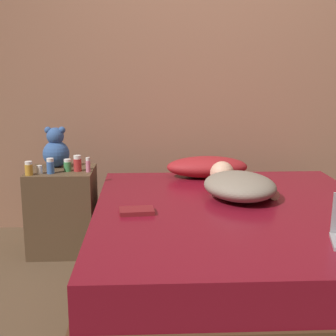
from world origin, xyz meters
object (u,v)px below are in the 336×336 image
(person_lying, at_px, (238,184))
(bottle_blue, at_px, (50,166))
(bottle_green, at_px, (68,165))
(teddy_bear, at_px, (56,149))
(bottle_amber, at_px, (29,168))
(bottle_red, at_px, (77,163))
(pillow, at_px, (207,167))
(book, at_px, (137,211))
(bottle_white, at_px, (39,170))
(bottle_pink, at_px, (88,165))

(person_lying, xyz_separation_m, bottle_blue, (-1.17, 0.34, 0.05))
(person_lying, relative_size, bottle_green, 8.31)
(teddy_bear, xyz_separation_m, bottle_amber, (-0.13, -0.26, -0.08))
(bottle_green, bearing_deg, bottle_red, -1.73)
(pillow, xyz_separation_m, bottle_green, (-0.95, -0.11, 0.04))
(bottle_green, height_order, book, bottle_green)
(person_lying, height_order, bottle_blue, bottle_blue)
(bottle_amber, bearing_deg, bottle_blue, 17.07)
(bottle_white, distance_m, book, 0.91)
(bottle_red, bearing_deg, book, -59.88)
(bottle_amber, bearing_deg, pillow, 10.48)
(person_lying, height_order, bottle_pink, bottle_pink)
(person_lying, distance_m, bottle_blue, 1.22)
(teddy_bear, xyz_separation_m, bottle_green, (0.10, -0.15, -0.08))
(pillow, height_order, bottle_amber, bottle_amber)
(bottle_amber, height_order, bottle_pink, bottle_pink)
(bottle_red, bearing_deg, bottle_green, 178.27)
(bottle_white, xyz_separation_m, bottle_pink, (0.31, 0.04, 0.02))
(bottle_green, bearing_deg, bottle_pink, -12.76)
(book, bearing_deg, bottle_amber, 139.70)
(bottle_white, distance_m, bottle_amber, 0.07)
(person_lying, distance_m, bottle_amber, 1.34)
(person_lying, xyz_separation_m, bottle_amber, (-1.30, 0.30, 0.05))
(person_lying, bearing_deg, book, -163.06)
(pillow, height_order, book, pillow)
(pillow, xyz_separation_m, book, (-0.48, -0.82, -0.06))
(bottle_pink, height_order, book, bottle_pink)
(bottle_white, height_order, bottle_pink, bottle_pink)
(bottle_white, bearing_deg, bottle_amber, -147.52)
(bottle_red, relative_size, bottle_amber, 1.19)
(pillow, distance_m, bottle_amber, 1.21)
(pillow, height_order, bottle_white, pillow)
(book, bearing_deg, bottle_green, 123.92)
(bottle_white, xyz_separation_m, bottle_blue, (0.07, 0.00, 0.02))
(bottle_blue, relative_size, bottle_red, 0.95)
(bottle_green, distance_m, bottle_red, 0.07)
(pillow, xyz_separation_m, bottle_blue, (-1.05, -0.18, 0.05))
(bottle_green, bearing_deg, book, -56.08)
(person_lying, height_order, bottle_amber, bottle_amber)
(pillow, bearing_deg, bottle_green, -173.31)
(bottle_red, bearing_deg, pillow, 7.31)
(pillow, distance_m, book, 0.95)
(pillow, bearing_deg, bottle_pink, -169.99)
(bottle_blue, height_order, bottle_green, bottle_blue)
(person_lying, xyz_separation_m, teddy_bear, (-1.18, 0.55, 0.13))
(book, bearing_deg, bottle_red, 120.12)
(teddy_bear, distance_m, bottle_blue, 0.23)
(pillow, height_order, bottle_blue, bottle_blue)
(pillow, relative_size, bottle_green, 6.92)
(bottle_white, height_order, bottle_red, bottle_red)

